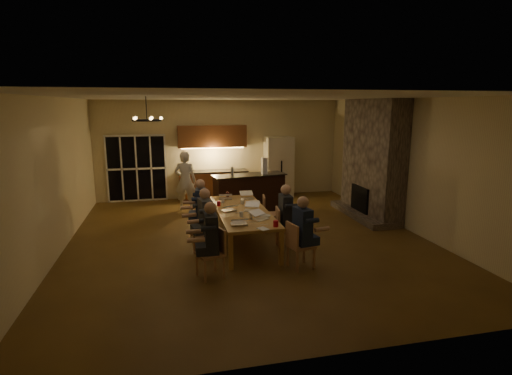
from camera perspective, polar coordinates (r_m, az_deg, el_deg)
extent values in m
plane|color=brown|center=(9.29, -1.07, -7.38)|extent=(9.00, 9.00, 0.00)
cube|color=beige|center=(13.31, -5.09, 5.47)|extent=(8.00, 0.04, 3.20)
cube|color=beige|center=(9.00, -27.06, 1.23)|extent=(0.04, 9.00, 3.20)
cube|color=beige|center=(10.47, 21.01, 3.04)|extent=(0.04, 9.00, 3.20)
cube|color=white|center=(8.78, -1.16, 12.90)|extent=(8.00, 9.00, 0.04)
cube|color=black|center=(13.25, -16.68, 2.59)|extent=(1.86, 0.08, 2.10)
cube|color=#726559|center=(11.31, 16.30, 3.94)|extent=(0.58, 2.50, 3.20)
cube|color=beige|center=(13.42, 3.25, 2.96)|extent=(0.90, 0.68, 2.00)
cube|color=tan|center=(8.97, -2.01, -5.56)|extent=(1.10, 3.01, 0.75)
cube|color=black|center=(11.56, -0.98, -0.76)|extent=(2.19, 1.01, 1.08)
imported|color=silver|center=(11.77, -10.06, 0.93)|extent=(0.73, 0.59, 1.74)
torus|color=black|center=(8.00, -15.31, 9.25)|extent=(0.56, 0.56, 0.03)
cylinder|color=silver|center=(8.36, -2.10, -3.83)|extent=(0.08, 0.08, 0.10)
cylinder|color=silver|center=(9.40, -1.99, -2.06)|extent=(0.08, 0.08, 0.10)
cylinder|color=silver|center=(9.56, -4.79, -1.87)|extent=(0.08, 0.08, 0.10)
cylinder|color=red|center=(7.67, 2.84, -5.18)|extent=(0.10, 0.10, 0.12)
cylinder|color=red|center=(9.24, -5.34, -2.29)|extent=(0.08, 0.08, 0.12)
cylinder|color=#B2B2B7|center=(8.16, -0.73, -4.12)|extent=(0.06, 0.06, 0.12)
cylinder|color=#3F0F0C|center=(10.17, -4.08, -0.97)|extent=(0.07, 0.07, 0.12)
cylinder|color=silver|center=(8.39, 1.30, -4.05)|extent=(0.24, 0.24, 0.02)
cylinder|color=silver|center=(7.92, -2.57, -5.01)|extent=(0.27, 0.27, 0.02)
cylinder|color=silver|center=(9.59, -0.28, -2.02)|extent=(0.28, 0.28, 0.02)
cube|color=white|center=(7.53, 1.03, -5.92)|extent=(0.23, 0.27, 0.01)
cylinder|color=#99999E|center=(11.35, -3.41, 2.37)|extent=(0.07, 0.07, 0.24)
cube|color=silver|center=(11.51, 1.21, 3.11)|extent=(0.17, 0.17, 0.47)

